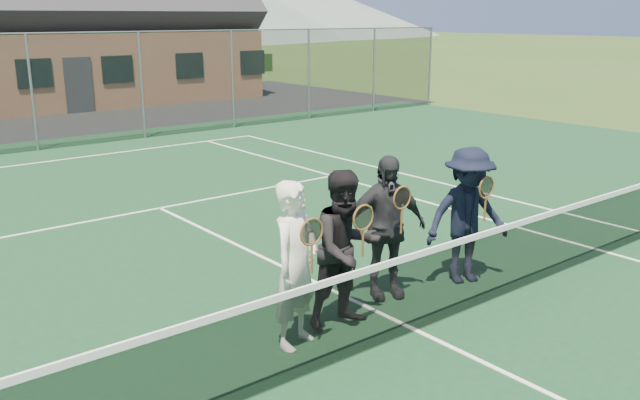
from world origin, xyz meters
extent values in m
cube|color=#14381E|center=(0.00, 0.00, 0.01)|extent=(30.00, 30.00, 0.02)
cube|color=white|center=(0.00, 11.88, 0.03)|extent=(10.97, 0.06, 0.01)
cube|color=white|center=(4.12, 0.00, 0.03)|extent=(0.06, 23.77, 0.01)
cube|color=white|center=(0.00, 6.40, 0.03)|extent=(8.23, 0.06, 0.01)
cube|color=white|center=(0.00, 0.00, 0.03)|extent=(0.06, 12.80, 0.01)
cube|color=black|center=(0.00, 0.00, 0.48)|extent=(11.60, 0.02, 0.88)
cube|color=white|center=(0.00, 0.00, 0.93)|extent=(11.60, 0.03, 0.07)
cylinder|color=slate|center=(0.00, 13.50, 1.50)|extent=(0.07, 0.07, 3.00)
cylinder|color=slate|center=(3.00, 13.50, 1.50)|extent=(0.07, 0.07, 3.00)
cylinder|color=slate|center=(6.00, 13.50, 1.50)|extent=(0.07, 0.07, 3.00)
cylinder|color=slate|center=(9.00, 13.50, 1.50)|extent=(0.07, 0.07, 3.00)
cylinder|color=slate|center=(12.00, 13.50, 1.50)|extent=(0.07, 0.07, 3.00)
cylinder|color=slate|center=(15.00, 13.50, 1.50)|extent=(0.07, 0.07, 3.00)
cube|color=black|center=(0.00, 13.50, 1.50)|extent=(30.00, 0.03, 3.00)
cylinder|color=slate|center=(0.00, 13.50, 3.00)|extent=(30.00, 0.04, 0.04)
cube|color=#9E6B4C|center=(4.00, 24.00, 1.40)|extent=(15.00, 8.00, 2.80)
cube|color=#2D2D33|center=(3.50, 19.98, 1.00)|extent=(1.00, 0.06, 2.00)
cube|color=black|center=(2.00, 19.98, 1.50)|extent=(1.20, 0.06, 1.00)
cube|color=black|center=(5.00, 19.98, 1.50)|extent=(1.20, 0.06, 1.00)
cube|color=black|center=(8.00, 19.98, 1.50)|extent=(1.20, 0.06, 1.00)
cube|color=black|center=(11.00, 19.98, 1.50)|extent=(1.20, 0.06, 1.00)
cylinder|color=#361E13|center=(12.00, 33.00, 1.93)|extent=(0.22, 0.22, 3.85)
cylinder|color=#362513|center=(18.00, 33.00, 1.93)|extent=(0.22, 0.22, 3.85)
imported|color=white|center=(-1.23, 0.60, 0.92)|extent=(0.76, 0.63, 1.80)
torus|color=brown|center=(-1.23, 0.33, 1.35)|extent=(0.29, 0.02, 0.29)
cylinder|color=black|center=(-1.23, 0.33, 1.35)|extent=(0.25, 0.00, 0.25)
cylinder|color=brown|center=(-1.23, 0.33, 1.07)|extent=(0.03, 0.03, 0.32)
imported|color=black|center=(-0.49, 0.64, 0.92)|extent=(0.95, 0.79, 1.80)
torus|color=brown|center=(-0.49, 0.37, 1.35)|extent=(0.29, 0.02, 0.29)
cylinder|color=black|center=(-0.49, 0.37, 1.35)|extent=(0.25, 0.00, 0.25)
cylinder|color=brown|center=(-0.49, 0.37, 1.07)|extent=(0.03, 0.03, 0.32)
imported|color=#25262A|center=(0.41, 0.95, 0.92)|extent=(1.14, 0.80, 1.80)
torus|color=brown|center=(0.41, 0.68, 1.35)|extent=(0.29, 0.02, 0.29)
cylinder|color=black|center=(0.41, 0.68, 1.35)|extent=(0.25, 0.00, 0.25)
cylinder|color=brown|center=(0.41, 0.68, 1.07)|extent=(0.03, 0.03, 0.32)
imported|color=black|center=(1.59, 0.64, 0.92)|extent=(1.32, 1.04, 1.80)
torus|color=brown|center=(1.59, 0.37, 1.35)|extent=(0.29, 0.02, 0.29)
cylinder|color=black|center=(1.59, 0.37, 1.35)|extent=(0.25, 0.00, 0.25)
cylinder|color=brown|center=(1.59, 0.37, 1.07)|extent=(0.03, 0.03, 0.32)
camera|label=1|loc=(-5.17, -4.71, 3.42)|focal=38.00mm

